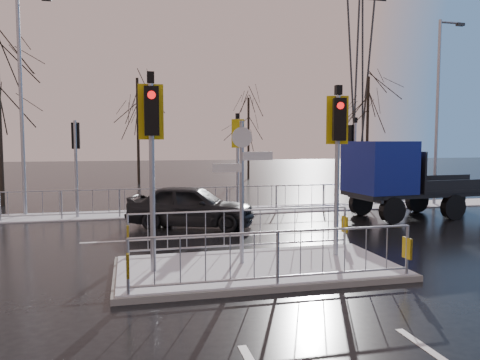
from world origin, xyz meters
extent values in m
plane|color=black|center=(0.00, 0.00, 0.00)|extent=(120.00, 120.00, 0.00)
cube|color=silver|center=(0.00, 8.60, 0.02)|extent=(30.00, 2.00, 0.04)
cube|color=silver|center=(0.00, 3.80, 0.00)|extent=(8.00, 0.15, 0.01)
cube|color=slate|center=(0.00, 0.00, 0.06)|extent=(6.00, 3.00, 0.12)
cube|color=silver|center=(0.00, 0.00, 0.14)|extent=(5.85, 2.85, 0.03)
cube|color=gold|center=(-2.70, -1.38, 0.67)|extent=(0.05, 0.28, 0.42)
cube|color=gold|center=(2.70, -1.38, 0.67)|extent=(0.05, 0.28, 0.42)
cube|color=gold|center=(-2.70, 1.38, 0.67)|extent=(0.05, 0.28, 0.42)
cube|color=gold|center=(2.70, 1.38, 0.67)|extent=(0.05, 0.28, 0.42)
cylinder|color=#9599A3|center=(-2.20, 0.00, 2.02)|extent=(0.11, 0.11, 3.80)
cube|color=black|center=(-2.20, -0.18, 3.37)|extent=(0.28, 0.22, 0.95)
cylinder|color=red|center=(-2.20, -0.29, 3.67)|extent=(0.16, 0.04, 0.16)
cube|color=#DDC00D|center=(-2.20, 0.07, 3.37)|extent=(0.50, 0.03, 1.10)
cube|color=black|center=(-2.20, 0.00, 4.04)|extent=(0.14, 0.14, 0.22)
cylinder|color=#9599A3|center=(2.00, 0.40, 1.97)|extent=(0.11, 0.11, 3.70)
cube|color=black|center=(1.95, 0.23, 3.27)|extent=(0.33, 0.28, 0.95)
cylinder|color=red|center=(1.93, 0.12, 3.57)|extent=(0.16, 0.08, 0.16)
cube|color=#DDC00D|center=(2.02, 0.47, 3.27)|extent=(0.49, 0.16, 1.10)
cube|color=black|center=(2.00, 0.40, 3.94)|extent=(0.14, 0.14, 0.22)
cylinder|color=#9599A3|center=(-0.30, 0.20, 1.67)|extent=(0.09, 0.09, 3.10)
cube|color=silver|center=(0.05, 0.20, 2.47)|extent=(0.70, 0.14, 0.18)
cube|color=silver|center=(-0.62, 0.20, 2.22)|extent=(0.62, 0.15, 0.18)
cylinder|color=silver|center=(-0.30, 0.17, 2.87)|extent=(0.44, 0.03, 0.44)
cylinder|color=#9599A3|center=(-4.50, 8.30, 1.79)|extent=(0.11, 0.11, 3.50)
cube|color=black|center=(-4.50, 8.48, 2.99)|extent=(0.28, 0.22, 0.95)
cylinder|color=red|center=(-4.50, 8.59, 3.29)|extent=(0.16, 0.04, 0.16)
cylinder|color=#9599A3|center=(1.50, 8.30, 1.84)|extent=(0.11, 0.11, 3.60)
cube|color=black|center=(1.50, 8.48, 3.09)|extent=(0.28, 0.22, 0.95)
cylinder|color=red|center=(1.50, 8.59, 3.39)|extent=(0.16, 0.04, 0.16)
cube|color=#DDC00D|center=(1.50, 8.23, 3.09)|extent=(0.50, 0.03, 1.10)
cube|color=black|center=(1.50, 8.30, 3.76)|extent=(0.14, 0.14, 0.22)
cylinder|color=#9599A3|center=(6.50, 8.30, 1.79)|extent=(0.11, 0.11, 3.50)
cube|color=black|center=(6.45, 8.47, 2.99)|extent=(0.33, 0.28, 0.95)
cylinder|color=red|center=(6.43, 8.58, 3.29)|extent=(0.16, 0.08, 0.16)
cube|color=black|center=(6.50, 8.30, 3.66)|extent=(0.14, 0.14, 0.22)
imported|color=black|center=(-0.70, 5.50, 0.70)|extent=(4.42, 3.04, 1.40)
cylinder|color=black|center=(6.00, 4.54, 0.46)|extent=(0.93, 0.35, 0.91)
cylinder|color=black|center=(5.84, 6.45, 0.46)|extent=(0.93, 0.35, 0.91)
cylinder|color=black|center=(8.54, 4.75, 0.46)|extent=(0.93, 0.35, 0.91)
cylinder|color=black|center=(8.38, 6.66, 0.46)|extent=(0.93, 0.35, 0.91)
cylinder|color=black|center=(10.20, 6.81, 0.46)|extent=(0.93, 0.35, 0.91)
cube|color=black|center=(8.10, 5.68, 0.89)|extent=(6.16, 2.58, 0.15)
cube|color=navy|center=(6.01, 5.50, 1.88)|extent=(2.00, 2.33, 1.82)
cube|color=black|center=(6.89, 5.58, 2.24)|extent=(0.19, 1.82, 1.00)
cube|color=#2D3033|center=(5.47, 5.46, 0.87)|extent=(0.28, 2.10, 0.32)
cube|color=black|center=(9.10, 5.76, 1.02)|extent=(4.17, 2.51, 0.11)
cube|color=black|center=(7.15, 5.60, 1.75)|extent=(0.25, 2.18, 1.37)
cylinder|color=black|center=(-2.00, 22.00, 3.45)|extent=(0.19, 0.19, 6.90)
cylinder|color=black|center=(6.00, 24.00, 2.99)|extent=(0.16, 0.16, 5.98)
cylinder|color=black|center=(14.00, 21.00, 3.68)|extent=(0.20, 0.20, 7.36)
cylinder|color=#9599A3|center=(10.50, 8.50, 4.00)|extent=(0.14, 0.14, 8.00)
cylinder|color=#9599A3|center=(11.00, 8.50, 7.90)|extent=(1.00, 0.10, 0.10)
cube|color=#2D3033|center=(11.50, 8.50, 7.85)|extent=(0.35, 0.18, 0.12)
cylinder|color=#9599A3|center=(-6.50, 9.50, 4.10)|extent=(0.14, 0.14, 8.20)
cylinder|color=#2D3033|center=(18.60, 30.60, 10.00)|extent=(1.18, 1.18, 19.97)
cylinder|color=#2D3033|center=(17.40, 30.60, 10.00)|extent=(1.18, 1.18, 19.97)
cylinder|color=#2D3033|center=(18.60, 29.40, 10.00)|extent=(1.18, 1.18, 19.97)
cylinder|color=#2D3033|center=(17.40, 29.40, 10.00)|extent=(1.18, 1.18, 19.97)
camera|label=1|loc=(-2.66, -9.49, 2.78)|focal=35.00mm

